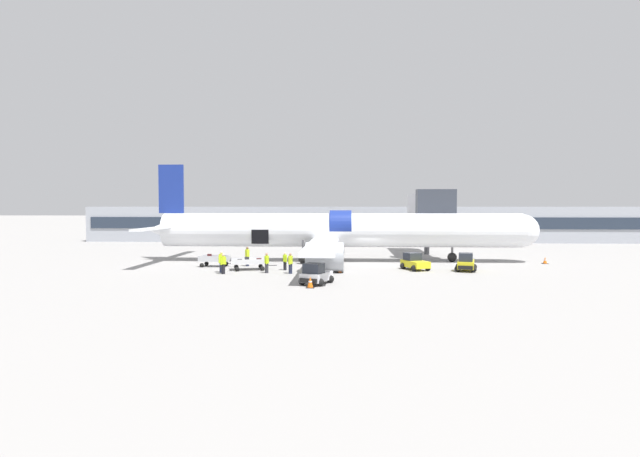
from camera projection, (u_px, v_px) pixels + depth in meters
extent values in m
plane|color=gray|center=(369.00, 264.00, 48.61)|extent=(500.00, 500.00, 0.00)
cube|color=#9EA3AD|center=(360.00, 224.00, 80.79)|extent=(86.66, 8.69, 5.53)
cube|color=#232D3D|center=(361.00, 223.00, 76.39)|extent=(84.93, 0.16, 1.77)
cylinder|color=#4C4C51|center=(427.00, 237.00, 58.08)|extent=(0.60, 0.60, 3.97)
cube|color=silver|center=(427.00, 207.00, 57.92)|extent=(3.10, 12.34, 3.10)
cube|color=#333842|center=(436.00, 207.00, 52.37)|extent=(4.03, 1.60, 3.72)
cylinder|color=white|center=(341.00, 230.00, 50.69)|extent=(36.26, 3.42, 3.42)
sphere|color=white|center=(522.00, 231.00, 49.74)|extent=(3.25, 3.25, 3.25)
cone|color=white|center=(166.00, 230.00, 51.64)|extent=(3.93, 3.15, 3.15)
cylinder|color=navy|center=(341.00, 227.00, 50.64)|extent=(2.18, 3.43, 3.43)
cube|color=navy|center=(171.00, 189.00, 51.42)|extent=(2.57, 0.28, 5.00)
cube|color=white|center=(155.00, 228.00, 47.08)|extent=(1.06, 9.04, 0.20)
cube|color=white|center=(186.00, 225.00, 56.10)|extent=(1.06, 9.04, 0.20)
cube|color=white|center=(322.00, 246.00, 42.24)|extent=(2.52, 16.15, 0.40)
cube|color=white|center=(329.00, 235.00, 59.37)|extent=(2.52, 16.15, 0.40)
cylinder|color=#B2B7BF|center=(325.00, 257.00, 42.36)|extent=(3.21, 2.53, 2.53)
cylinder|color=#B2B7BF|center=(331.00, 242.00, 59.31)|extent=(3.21, 2.53, 2.53)
cube|color=black|center=(260.00, 237.00, 49.45)|extent=(1.70, 0.12, 1.40)
cylinder|color=#56565B|center=(452.00, 248.00, 50.18)|extent=(0.22, 0.22, 1.85)
sphere|color=black|center=(452.00, 257.00, 50.22)|extent=(0.94, 0.94, 0.94)
cylinder|color=#56565B|center=(303.00, 249.00, 48.55)|extent=(0.22, 0.22, 1.85)
sphere|color=black|center=(303.00, 259.00, 48.59)|extent=(0.94, 0.94, 0.94)
cylinder|color=#56565B|center=(307.00, 246.00, 53.36)|extent=(0.22, 0.22, 1.85)
sphere|color=black|center=(307.00, 254.00, 53.40)|extent=(0.94, 0.94, 0.94)
cube|color=yellow|center=(415.00, 264.00, 43.88)|extent=(2.44, 3.03, 0.57)
cube|color=#232833|center=(412.00, 256.00, 44.29)|extent=(1.62, 1.61, 0.66)
cube|color=black|center=(407.00, 264.00, 45.17)|extent=(1.23, 0.66, 0.29)
sphere|color=black|center=(416.00, 265.00, 44.99)|extent=(0.56, 0.56, 0.56)
sphere|color=black|center=(403.00, 266.00, 44.48)|extent=(0.56, 0.56, 0.56)
sphere|color=black|center=(428.00, 267.00, 43.30)|extent=(0.56, 0.56, 0.56)
sphere|color=black|center=(414.00, 268.00, 42.79)|extent=(0.56, 0.56, 0.56)
cube|color=yellow|center=(466.00, 264.00, 43.16)|extent=(1.97, 2.84, 0.64)
cube|color=#232833|center=(466.00, 257.00, 42.70)|extent=(1.40, 1.42, 0.72)
cube|color=black|center=(465.00, 268.00, 41.90)|extent=(1.19, 0.43, 0.32)
sphere|color=black|center=(458.00, 269.00, 42.54)|extent=(0.56, 0.56, 0.56)
sphere|color=black|center=(473.00, 269.00, 42.14)|extent=(0.56, 0.56, 0.56)
sphere|color=black|center=(459.00, 266.00, 44.21)|extent=(0.56, 0.56, 0.56)
sphere|color=black|center=(474.00, 267.00, 43.81)|extent=(0.56, 0.56, 0.56)
cube|color=silver|center=(317.00, 276.00, 35.91)|extent=(2.34, 2.99, 0.61)
cube|color=#232833|center=(314.00, 268.00, 35.46)|extent=(1.60, 1.56, 0.69)
cube|color=black|center=(308.00, 281.00, 34.68)|extent=(1.27, 0.60, 0.31)
sphere|color=black|center=(302.00, 281.00, 35.40)|extent=(0.56, 0.56, 0.56)
sphere|color=black|center=(320.00, 282.00, 34.82)|extent=(0.56, 0.56, 0.56)
sphere|color=black|center=(313.00, 278.00, 37.02)|extent=(0.56, 0.56, 0.56)
sphere|color=black|center=(330.00, 279.00, 36.44)|extent=(0.56, 0.56, 0.56)
cube|color=silver|center=(249.00, 263.00, 43.93)|extent=(3.44, 2.46, 0.05)
cube|color=silver|center=(266.00, 260.00, 44.24)|extent=(0.50, 1.66, 0.38)
cube|color=silver|center=(250.00, 262.00, 43.12)|extent=(2.95, 0.85, 0.38)
cube|color=silver|center=(248.00, 260.00, 44.72)|extent=(2.95, 0.85, 0.38)
cube|color=#333338|center=(272.00, 265.00, 44.36)|extent=(0.89, 0.31, 0.06)
sphere|color=black|center=(262.00, 268.00, 43.34)|extent=(0.40, 0.40, 0.40)
sphere|color=black|center=(261.00, 266.00, 45.01)|extent=(0.40, 0.40, 0.40)
sphere|color=black|center=(237.00, 269.00, 42.88)|extent=(0.40, 0.40, 0.40)
sphere|color=black|center=(236.00, 267.00, 44.55)|extent=(0.40, 0.40, 0.40)
cube|color=#2D2D33|center=(240.00, 261.00, 43.63)|extent=(0.44, 0.39, 0.36)
cube|color=#2D2D33|center=(247.00, 260.00, 43.58)|extent=(0.38, 0.30, 0.55)
cube|color=#4C1E1E|center=(259.00, 260.00, 43.85)|extent=(0.44, 0.22, 0.42)
cube|color=#B7BABF|center=(214.00, 261.00, 46.30)|extent=(2.78, 1.46, 0.05)
cube|color=#B7BABF|center=(228.00, 258.00, 46.17)|extent=(0.11, 1.35, 0.46)
cube|color=#B7BABF|center=(212.00, 259.00, 45.65)|extent=(2.67, 0.17, 0.46)
cube|color=#B7BABF|center=(216.00, 257.00, 46.93)|extent=(2.67, 0.17, 0.46)
cube|color=#333338|center=(233.00, 263.00, 46.15)|extent=(0.90, 0.12, 0.06)
sphere|color=black|center=(222.00, 265.00, 45.56)|extent=(0.40, 0.40, 0.40)
sphere|color=black|center=(226.00, 264.00, 46.90)|extent=(0.40, 0.40, 0.40)
sphere|color=black|center=(202.00, 265.00, 45.73)|extent=(0.40, 0.40, 0.40)
sphere|color=black|center=(207.00, 263.00, 47.08)|extent=(0.40, 0.40, 0.40)
cube|color=#14472D|center=(221.00, 259.00, 46.07)|extent=(0.45, 0.29, 0.38)
cube|color=olive|center=(218.00, 259.00, 46.08)|extent=(0.38, 0.27, 0.33)
cube|color=#721951|center=(212.00, 259.00, 46.04)|extent=(0.46, 0.21, 0.41)
cube|color=#4C1E1E|center=(209.00, 257.00, 46.54)|extent=(0.40, 0.20, 0.58)
cylinder|color=#1E2338|center=(247.00, 261.00, 46.60)|extent=(0.37, 0.37, 0.88)
cylinder|color=#CCE523|center=(247.00, 253.00, 46.56)|extent=(0.47, 0.47, 0.69)
sphere|color=brown|center=(247.00, 248.00, 46.54)|extent=(0.24, 0.24, 0.24)
cylinder|color=#CCE523|center=(247.00, 254.00, 46.81)|extent=(0.15, 0.15, 0.63)
cylinder|color=#CCE523|center=(247.00, 254.00, 46.32)|extent=(0.15, 0.15, 0.63)
cylinder|color=#1E2338|center=(221.00, 267.00, 42.08)|extent=(0.44, 0.44, 0.88)
cylinder|color=#CCE523|center=(221.00, 258.00, 42.05)|extent=(0.57, 0.57, 0.69)
sphere|color=beige|center=(221.00, 253.00, 42.03)|extent=(0.24, 0.24, 0.24)
cylinder|color=#CCE523|center=(219.00, 259.00, 41.85)|extent=(0.18, 0.18, 0.64)
cylinder|color=#CCE523|center=(224.00, 259.00, 42.25)|extent=(0.18, 0.18, 0.64)
cylinder|color=#2D2D33|center=(267.00, 268.00, 41.83)|extent=(0.34, 0.34, 0.81)
cylinder|color=#B7E019|center=(267.00, 260.00, 41.80)|extent=(0.43, 0.43, 0.64)
sphere|color=#9E7556|center=(267.00, 254.00, 41.78)|extent=(0.23, 0.23, 0.23)
cylinder|color=#B7E019|center=(267.00, 261.00, 41.57)|extent=(0.14, 0.14, 0.59)
cylinder|color=#B7E019|center=(267.00, 260.00, 42.02)|extent=(0.14, 0.14, 0.59)
cylinder|color=black|center=(285.00, 266.00, 43.68)|extent=(0.37, 0.37, 0.76)
cylinder|color=#B7E019|center=(285.00, 258.00, 43.65)|extent=(0.48, 0.48, 0.60)
sphere|color=beige|center=(285.00, 254.00, 43.63)|extent=(0.21, 0.21, 0.21)
cylinder|color=#B7E019|center=(286.00, 259.00, 43.46)|extent=(0.15, 0.15, 0.55)
cylinder|color=#B7E019|center=(284.00, 259.00, 43.85)|extent=(0.15, 0.15, 0.55)
cylinder|color=#1E2338|center=(290.00, 269.00, 41.42)|extent=(0.35, 0.35, 0.83)
cylinder|color=#CCE523|center=(290.00, 260.00, 41.38)|extent=(0.44, 0.44, 0.65)
sphere|color=#9E7556|center=(290.00, 255.00, 41.36)|extent=(0.23, 0.23, 0.23)
cylinder|color=#CCE523|center=(291.00, 260.00, 41.61)|extent=(0.14, 0.14, 0.60)
cylinder|color=#CCE523|center=(290.00, 261.00, 41.16)|extent=(0.14, 0.14, 0.60)
cylinder|color=black|center=(223.00, 269.00, 41.22)|extent=(0.42, 0.42, 0.81)
cylinder|color=#B7E019|center=(223.00, 260.00, 41.18)|extent=(0.54, 0.54, 0.64)
sphere|color=tan|center=(223.00, 255.00, 41.16)|extent=(0.23, 0.23, 0.23)
cylinder|color=#B7E019|center=(221.00, 261.00, 41.02)|extent=(0.17, 0.17, 0.59)
cylinder|color=#B7E019|center=(225.00, 261.00, 41.35)|extent=(0.17, 0.17, 0.59)
cube|color=black|center=(545.00, 263.00, 48.66)|extent=(0.55, 0.55, 0.03)
cone|color=orange|center=(545.00, 260.00, 48.65)|extent=(0.41, 0.41, 0.65)
cylinder|color=white|center=(545.00, 260.00, 48.64)|extent=(0.24, 0.24, 0.08)
cube|color=black|center=(310.00, 288.00, 34.24)|extent=(0.58, 0.58, 0.03)
cone|color=orange|center=(310.00, 282.00, 34.23)|extent=(0.43, 0.43, 0.78)
cylinder|color=white|center=(310.00, 282.00, 34.23)|extent=(0.25, 0.25, 0.09)
cube|color=black|center=(340.00, 273.00, 42.01)|extent=(0.50, 0.50, 0.03)
cone|color=orange|center=(340.00, 268.00, 42.00)|extent=(0.37, 0.37, 0.72)
cylinder|color=white|center=(340.00, 268.00, 42.00)|extent=(0.21, 0.21, 0.09)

